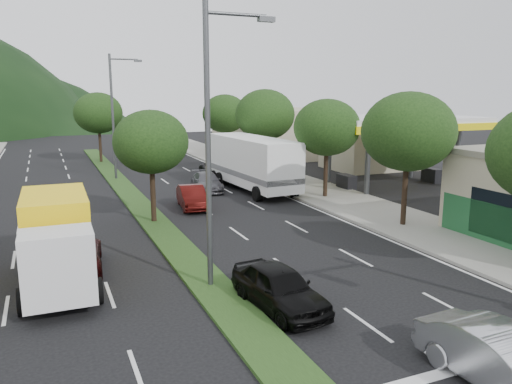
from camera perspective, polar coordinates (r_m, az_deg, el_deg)
name	(u,v)px	position (r m, az deg, el deg)	size (l,w,h in m)	color
sidewalk_right	(297,184)	(38.55, 4.71, 0.89)	(5.00, 90.00, 0.15)	gray
median	(126,190)	(37.55, -14.67, 0.26)	(1.60, 56.00, 0.12)	#1E3714
gas_canopy	(394,125)	(39.05, 15.46, 7.42)	(12.20, 8.20, 5.25)	silver
bldg_right_far	(275,131)	(58.22, 2.14, 6.94)	(10.00, 16.00, 5.20)	#B1A88C
tree_r_b	(408,132)	(26.87, 17.00, 6.60)	(4.80, 4.80, 6.94)	black
tree_r_c	(327,128)	(33.40, 8.10, 7.30)	(4.40, 4.40, 6.48)	black
tree_r_d	(265,115)	(42.24, 1.03, 8.81)	(5.00, 5.00, 7.17)	black
tree_r_e	(225,114)	(51.54, -3.57, 8.92)	(4.60, 4.60, 6.71)	black
tree_med_near	(151,142)	(27.16, -11.93, 5.60)	(4.00, 4.00, 6.02)	black
tree_med_far	(98,113)	(52.83, -17.58, 8.60)	(4.80, 4.80, 6.94)	black
streetlight_near	(213,134)	(17.46, -4.89, 6.58)	(2.60, 0.25, 10.00)	#47494C
streetlight_mid	(115,111)	(41.91, -15.81, 8.92)	(2.60, 0.25, 10.00)	#47494C
sedan_silver	(503,360)	(13.88, 26.39, -16.83)	(1.55, 4.43, 1.46)	#A5A7AC
suv_maroon	(74,255)	(21.35, -20.07, -6.79)	(2.09, 4.53, 1.26)	black
car_queue_a	(279,287)	(16.67, 2.68, -10.84)	(1.72, 4.28, 1.46)	black
car_queue_b	(207,182)	(36.38, -5.63, 1.17)	(1.82, 4.48, 1.30)	#545459
car_queue_c	(192,197)	(30.95, -7.31, -0.58)	(1.46, 4.18, 1.38)	#4A0E0C
car_queue_d	(216,170)	(41.79, -4.59, 2.49)	(2.12, 4.60, 1.28)	black
box_truck	(57,243)	(19.90, -21.77, -5.46)	(2.69, 6.66, 3.26)	silver
motorhome	(252,162)	(36.22, -0.44, 3.42)	(3.66, 10.16, 3.84)	white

